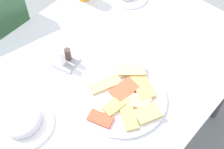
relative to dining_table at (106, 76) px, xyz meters
name	(u,v)px	position (x,y,z in m)	size (l,w,h in m)	color
ground_plane	(107,138)	(0.00, 0.00, -0.64)	(6.00, 6.00, 0.00)	gray
dining_table	(106,76)	(0.00, 0.00, 0.00)	(1.22, 0.89, 0.71)	white
pide_platter	(124,97)	(-0.07, -0.16, 0.08)	(0.34, 0.34, 0.03)	white
salad_plate_rice	(23,121)	(-0.39, 0.05, 0.09)	(0.22, 0.22, 0.06)	white
condiment_caddy	(65,59)	(-0.09, 0.14, 0.10)	(0.11, 0.11, 0.08)	#B2B2B7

